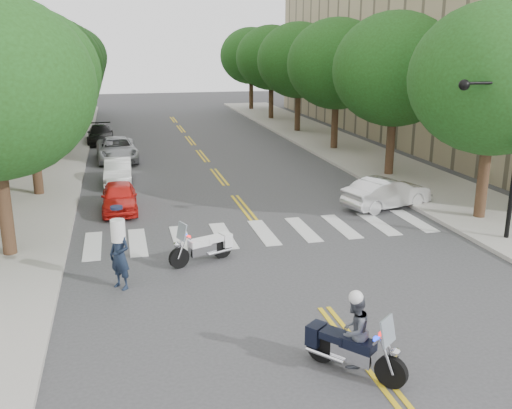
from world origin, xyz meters
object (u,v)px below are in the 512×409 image
object	(u,v)px
convertible	(387,193)
motorcycle_police	(352,336)
motorcycle_parked	(206,246)
officer_standing	(120,256)

from	to	relation	value
convertible	motorcycle_police	bearing A→B (deg)	133.84
motorcycle_police	convertible	xyz separation A→B (m)	(6.51, 11.54, -0.19)
motorcycle_parked	officer_standing	distance (m)	3.14
motorcycle_police	officer_standing	xyz separation A→B (m)	(-4.73, 5.68, 0.14)
motorcycle_parked	convertible	bearing A→B (deg)	-84.56
motorcycle_parked	convertible	size ratio (longest dim) A/B	0.54
officer_standing	convertible	distance (m)	12.69
motorcycle_parked	convertible	distance (m)	9.58
officer_standing	motorcycle_parked	bearing A→B (deg)	77.47
motorcycle_police	motorcycle_parked	world-z (taller)	motorcycle_police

